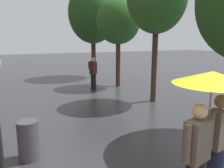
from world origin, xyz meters
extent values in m
cylinder|color=#473323|center=(2.97, 5.35, 1.54)|extent=(0.22, 0.22, 3.07)
cylinder|color=#473323|center=(3.01, 8.64, 1.28)|extent=(0.24, 0.24, 2.56)
ellipsoid|color=#2D6628|center=(3.01, 8.64, 3.47)|extent=(2.29, 2.29, 2.42)
cylinder|color=#473323|center=(2.87, 11.99, 1.37)|extent=(0.30, 0.30, 2.74)
ellipsoid|color=#235623|center=(2.87, 11.99, 4.19)|extent=(3.16, 3.16, 3.89)
cube|color=#665B4C|center=(-0.02, 0.21, 1.12)|extent=(0.44, 0.31, 0.61)
sphere|color=beige|center=(-0.02, 0.21, 1.54)|extent=(0.21, 0.21, 0.21)
cylinder|color=#665B4C|center=(-0.27, 0.15, 1.15)|extent=(0.09, 0.09, 0.55)
cylinder|color=#665B4C|center=(0.22, 0.27, 1.15)|extent=(0.09, 0.09, 0.55)
cube|color=#665B4C|center=(0.58, 0.35, 1.14)|extent=(0.44, 0.31, 0.62)
sphere|color=#9E7051|center=(0.58, 0.35, 1.57)|extent=(0.21, 0.21, 0.21)
cylinder|color=#665B4C|center=(0.33, 0.29, 1.17)|extent=(0.09, 0.09, 0.56)
cylinder|color=#9E9EA3|center=(0.27, 0.30, 1.35)|extent=(0.02, 0.02, 1.11)
cone|color=#BCE019|center=(0.27, 0.30, 1.98)|extent=(1.12, 1.12, 0.18)
cylinder|color=#4C4C51|center=(-2.07, 2.77, 0.42)|extent=(0.44, 0.44, 0.85)
cylinder|color=black|center=(1.51, 8.44, 0.40)|extent=(0.26, 0.26, 0.80)
cube|color=#4C231E|center=(1.51, 8.44, 1.10)|extent=(0.45, 0.42, 0.60)
sphere|color=beige|center=(1.51, 8.44, 1.52)|extent=(0.21, 0.21, 0.21)
cylinder|color=#4C231E|center=(1.70, 8.60, 1.13)|extent=(0.09, 0.09, 0.54)
cylinder|color=#4C231E|center=(1.31, 8.28, 1.13)|extent=(0.09, 0.09, 0.54)
cube|color=black|center=(1.42, 8.55, 1.25)|extent=(0.29, 0.27, 0.36)
camera|label=1|loc=(-2.31, -1.84, 2.50)|focal=35.04mm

